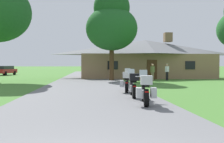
{
  "coord_description": "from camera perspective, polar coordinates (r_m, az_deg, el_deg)",
  "views": [
    {
      "loc": [
        0.01,
        -3.37,
        1.56
      ],
      "look_at": [
        2.23,
        23.2,
        0.9
      ],
      "focal_mm": 42.99,
      "sensor_mm": 36.0,
      "label": 1
    }
  ],
  "objects": [
    {
      "name": "motorcycle_orange_farthest_in_row",
      "position": [
        14.76,
        3.2,
        -2.27
      ],
      "size": [
        0.95,
        2.07,
        1.3
      ],
      "rotation": [
        0.0,
        0.0,
        -0.17
      ],
      "color": "black",
      "rests_on": "asphalt_driveway"
    },
    {
      "name": "motorcycle_silver_second_in_row",
      "position": [
        12.56,
        4.49,
        -2.88
      ],
      "size": [
        0.66,
        2.08,
        1.3
      ],
      "rotation": [
        0.0,
        0.0,
        -0.07
      ],
      "color": "black",
      "rests_on": "asphalt_driveway"
    },
    {
      "name": "stone_lodge",
      "position": [
        32.22,
        7.16,
        2.77
      ],
      "size": [
        15.97,
        6.91,
        5.41
      ],
      "color": "#896B4C",
      "rests_on": "ground"
    },
    {
      "name": "bystander_olive_shirt_beside_signpost",
      "position": [
        25.73,
        8.62,
        0.01
      ],
      "size": [
        0.45,
        0.4,
        1.67
      ],
      "rotation": [
        0.0,
        0.0,
        3.82
      ],
      "color": "#75664C",
      "rests_on": "ground"
    },
    {
      "name": "parked_red_suv_far_left",
      "position": [
        43.32,
        -21.91,
        0.29
      ],
      "size": [
        2.64,
        4.86,
        1.4
      ],
      "rotation": [
        0.0,
        0.0,
        -0.18
      ],
      "color": "maroon",
      "rests_on": "ground"
    },
    {
      "name": "tree_by_lodge_front",
      "position": [
        26.35,
        -0.07,
        10.38
      ],
      "size": [
        5.0,
        5.0,
        8.95
      ],
      "color": "#422D19",
      "rests_on": "ground"
    },
    {
      "name": "bystander_white_shirt_near_lodge",
      "position": [
        27.43,
        11.62,
        0.12
      ],
      "size": [
        0.47,
        0.39,
        1.69
      ],
      "rotation": [
        0.0,
        0.0,
        0.6
      ],
      "color": "black",
      "rests_on": "ground"
    },
    {
      "name": "motorcycle_black_nearest_to_camera",
      "position": [
        10.15,
        7.09,
        -3.97
      ],
      "size": [
        0.89,
        2.08,
        1.3
      ],
      "rotation": [
        0.0,
        0.0,
        -0.13
      ],
      "color": "black",
      "rests_on": "asphalt_driveway"
    },
    {
      "name": "asphalt_driveway",
      "position": [
        21.43,
        -4.8,
        -2.67
      ],
      "size": [
        6.4,
        80.0,
        0.06
      ],
      "primitive_type": "cube",
      "color": "slate",
      "rests_on": "ground"
    },
    {
      "name": "ground_plane",
      "position": [
        23.42,
        -4.79,
        -2.4
      ],
      "size": [
        500.0,
        500.0,
        0.0
      ],
      "primitive_type": "plane",
      "color": "#42752D"
    }
  ]
}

